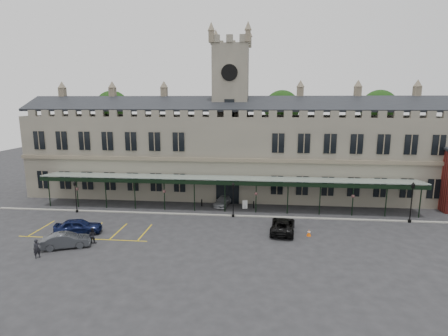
# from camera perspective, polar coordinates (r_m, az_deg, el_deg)

# --- Properties ---
(ground) EXTENTS (140.00, 140.00, 0.00)m
(ground) POSITION_cam_1_polar(r_m,az_deg,el_deg) (38.97, -0.90, -10.37)
(ground) COLOR #232326
(station_building) EXTENTS (60.00, 10.36, 17.30)m
(station_building) POSITION_cam_1_polar(r_m,az_deg,el_deg) (52.73, 1.08, 2.51)
(station_building) COLOR #676356
(station_building) RESTS_ON ground
(clock_tower) EXTENTS (5.60, 5.60, 24.80)m
(clock_tower) POSITION_cam_1_polar(r_m,az_deg,el_deg) (52.27, 1.12, 9.75)
(clock_tower) COLOR #676356
(clock_tower) RESTS_ON ground
(canopy) EXTENTS (50.00, 4.10, 4.30)m
(canopy) POSITION_cam_1_polar(r_m,az_deg,el_deg) (45.29, 0.19, -4.13)
(canopy) COLOR #8C9E93
(canopy) RESTS_ON ground
(kerb) EXTENTS (60.00, 0.40, 0.12)m
(kerb) POSITION_cam_1_polar(r_m,az_deg,el_deg) (44.10, -0.07, -7.73)
(kerb) COLOR gray
(kerb) RESTS_ON ground
(parking_markings) EXTENTS (16.00, 6.00, 0.01)m
(parking_markings) POSITION_cam_1_polar(r_m,az_deg,el_deg) (41.57, -21.00, -9.74)
(parking_markings) COLOR gold
(parking_markings) RESTS_ON ground
(tree_behind_left) EXTENTS (6.00, 6.00, 16.00)m
(tree_behind_left) POSITION_cam_1_polar(r_m,az_deg,el_deg) (66.50, -17.72, 9.22)
(tree_behind_left) COLOR #332314
(tree_behind_left) RESTS_ON ground
(tree_behind_mid) EXTENTS (6.00, 6.00, 16.00)m
(tree_behind_mid) POSITION_cam_1_polar(r_m,az_deg,el_deg) (61.22, 9.40, 9.49)
(tree_behind_mid) COLOR #332314
(tree_behind_mid) RESTS_ON ground
(tree_behind_right) EXTENTS (6.00, 6.00, 16.00)m
(tree_behind_right) POSITION_cam_1_polar(r_m,az_deg,el_deg) (64.22, 23.97, 8.77)
(tree_behind_right) COLOR #332314
(tree_behind_right) RESTS_ON ground
(lamp_post_left) EXTENTS (0.39, 0.39, 4.15)m
(lamp_post_left) POSITION_cam_1_polar(r_m,az_deg,el_deg) (48.65, -23.07, -3.89)
(lamp_post_left) COLOR black
(lamp_post_left) RESTS_ON ground
(lamp_post_mid) EXTENTS (0.42, 0.42, 4.41)m
(lamp_post_mid) POSITION_cam_1_polar(r_m,az_deg,el_deg) (42.98, 1.52, -4.66)
(lamp_post_mid) COLOR black
(lamp_post_mid) RESTS_ON ground
(lamp_post_right) EXTENTS (0.46, 0.46, 4.91)m
(lamp_post_right) POSITION_cam_1_polar(r_m,az_deg,el_deg) (46.45, 28.33, -4.43)
(lamp_post_right) COLOR black
(lamp_post_right) RESTS_ON ground
(traffic_cone) EXTENTS (0.45, 0.45, 0.71)m
(traffic_cone) POSITION_cam_1_polar(r_m,az_deg,el_deg) (38.78, 13.70, -10.24)
(traffic_cone) COLOR #F05B07
(traffic_cone) RESTS_ON ground
(sign_board) EXTENTS (0.67, 0.20, 1.16)m
(sign_board) POSITION_cam_1_polar(r_m,az_deg,el_deg) (46.83, 3.43, -5.98)
(sign_board) COLOR black
(sign_board) RESTS_ON ground
(bollard_left) EXTENTS (0.17, 0.17, 0.97)m
(bollard_left) POSITION_cam_1_polar(r_m,az_deg,el_deg) (47.89, -3.67, -5.70)
(bollard_left) COLOR black
(bollard_left) RESTS_ON ground
(bollard_right) EXTENTS (0.17, 0.17, 0.97)m
(bollard_right) POSITION_cam_1_polar(r_m,az_deg,el_deg) (47.13, 4.86, -5.99)
(bollard_right) COLOR black
(bollard_right) RESTS_ON ground
(car_left_a) EXTENTS (5.22, 3.19, 1.66)m
(car_left_a) POSITION_cam_1_polar(r_m,az_deg,el_deg) (41.26, -22.70, -8.79)
(car_left_a) COLOR #0D153A
(car_left_a) RESTS_ON ground
(car_left_b) EXTENTS (4.76, 3.12, 1.48)m
(car_left_b) POSITION_cam_1_polar(r_m,az_deg,el_deg) (38.07, -24.35, -10.70)
(car_left_b) COLOR #35383D
(car_left_b) RESTS_ON ground
(car_taxi) EXTENTS (2.65, 4.56, 1.24)m
(car_taxi) POSITION_cam_1_polar(r_m,az_deg,el_deg) (48.25, -0.13, -5.38)
(car_taxi) COLOR #999BA0
(car_taxi) RESTS_ON ground
(car_van) EXTENTS (3.09, 5.63, 1.49)m
(car_van) POSITION_cam_1_polar(r_m,az_deg,el_deg) (39.20, 9.56, -9.23)
(car_van) COLOR black
(car_van) RESTS_ON ground
(person_a) EXTENTS (0.74, 0.77, 1.77)m
(person_a) POSITION_cam_1_polar(r_m,az_deg,el_deg) (36.83, -28.22, -11.53)
(person_a) COLOR black
(person_a) RESTS_ON ground
(person_b) EXTENTS (0.81, 0.64, 1.63)m
(person_b) POSITION_cam_1_polar(r_m,az_deg,el_deg) (38.21, -20.67, -10.23)
(person_b) COLOR black
(person_b) RESTS_ON ground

